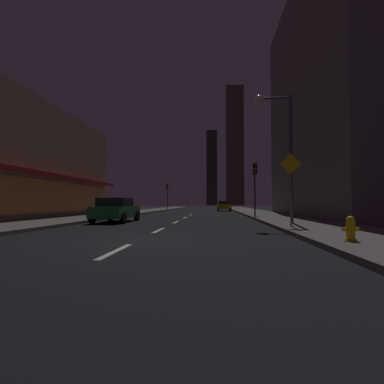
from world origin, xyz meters
The scene contains 16 objects.
ground_plane centered at (0.00, 32.00, -0.05)m, with size 78.00×136.00×0.10m, color black.
sidewalk_right centered at (7.00, 32.00, 0.07)m, with size 4.00×76.00×0.15m, color #605E59.
sidewalk_left centered at (-7.00, 32.00, 0.07)m, with size 4.00×76.00×0.15m, color #605E59.
lane_marking_center centered at (0.00, 8.40, 0.01)m, with size 0.16×23.00×0.01m.
building_storefront_left centered at (-13.48, 11.42, 4.04)m, with size 9.85×18.09×8.11m.
building_apartment_right centered at (14.50, 16.00, 9.96)m, with size 11.00×20.00×19.92m, color slate.
skyscraper_distant_tall centered at (0.41, 151.00, 20.47)m, with size 5.83×8.39×40.95m, color #3C392D.
skyscraper_distant_mid centered at (12.60, 143.60, 31.29)m, with size 9.00×7.84×62.58m, color #4C4939.
car_parked_near centered at (-3.60, 8.21, 0.74)m, with size 1.98×4.24×1.45m.
car_parked_far centered at (3.60, 33.13, 0.74)m, with size 1.98×4.24×1.45m.
fire_hydrant_yellow_near centered at (5.90, -0.75, 0.45)m, with size 0.42×0.30×0.65m.
fire_hydrant_far_left centered at (-5.90, 21.60, 0.45)m, with size 0.42×0.30×0.65m.
traffic_light_near_right centered at (5.50, 14.54, 3.19)m, with size 0.32×0.48×4.20m.
traffic_light_far_left centered at (-5.50, 37.86, 3.19)m, with size 0.32×0.48×4.20m.
street_lamp_right centered at (5.38, 6.25, 5.07)m, with size 1.96×0.56×6.58m.
pedestrian_crossing_sign centered at (5.60, 4.04, 2.02)m, with size 0.91×0.08×3.15m.
Camera 1 is at (2.36, -8.66, 1.15)m, focal length 26.94 mm.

